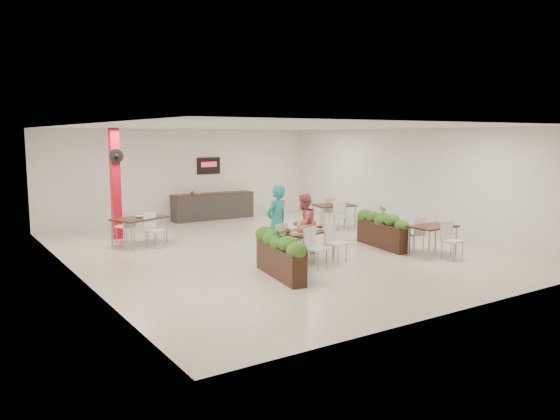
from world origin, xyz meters
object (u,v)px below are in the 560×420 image
object	(u,v)px
main_table	(306,235)
side_table_c	(433,231)
planter_left	(280,253)
diner_man	(277,222)
side_table_a	(139,221)
service_counter	(213,205)
side_table_b	(334,208)
diner_woman	(304,224)
planter_right	(382,228)
red_column	(116,182)

from	to	relation	value
main_table	side_table_c	xyz separation A→B (m)	(3.08, -1.15, -0.02)
planter_left	side_table_c	world-z (taller)	planter_left
diner_man	side_table_a	world-z (taller)	diner_man
service_counter	side_table_a	distance (m)	4.83
diner_man	side_table_b	size ratio (longest dim) A/B	1.08
diner_woman	side_table_b	distance (m)	4.31
diner_man	side_table_c	world-z (taller)	diner_man
main_table	planter_right	xyz separation A→B (m)	(2.71, 0.25, -0.12)
main_table	diner_woman	xyz separation A→B (m)	(0.41, 0.66, 0.14)
side_table_a	side_table_c	distance (m)	7.80
red_column	side_table_c	world-z (taller)	red_column
diner_woman	planter_right	size ratio (longest dim) A/B	0.74
red_column	service_counter	world-z (taller)	red_column
diner_woman	side_table_c	distance (m)	3.23
diner_woman	side_table_b	bearing A→B (deg)	-155.64
diner_man	planter_left	xyz separation A→B (m)	(-0.89, -1.51, -0.38)
main_table	diner_woman	distance (m)	0.79
diner_woman	side_table_c	xyz separation A→B (m)	(2.68, -1.80, -0.15)
diner_man	side_table_c	xyz separation A→B (m)	(3.48, -1.80, -0.28)
red_column	planter_right	bearing A→B (deg)	-42.59
planter_left	side_table_b	size ratio (longest dim) A/B	1.23
diner_woman	side_table_c	world-z (taller)	diner_woman
service_counter	main_table	xyz separation A→B (m)	(-1.13, -7.24, 0.14)
service_counter	diner_man	bearing A→B (deg)	-103.04
side_table_a	side_table_b	distance (m)	6.30
red_column	side_table_b	size ratio (longest dim) A/B	1.91
red_column	side_table_c	xyz separation A→B (m)	(5.95, -6.52, -1.02)
planter_left	side_table_a	bearing A→B (deg)	104.74
planter_left	side_table_c	size ratio (longest dim) A/B	1.26
main_table	red_column	bearing A→B (deg)	118.05
diner_woman	planter_left	distance (m)	2.28
diner_woman	side_table_a	size ratio (longest dim) A/B	0.93
service_counter	planter_right	world-z (taller)	service_counter
diner_woman	side_table_a	bearing A→B (deg)	-66.19
main_table	planter_right	distance (m)	2.72
diner_woman	side_table_b	size ratio (longest dim) A/B	0.92
diner_man	red_column	bearing A→B (deg)	-79.07
side_table_c	service_counter	bearing A→B (deg)	101.21
service_counter	side_table_a	bearing A→B (deg)	-140.74
main_table	planter_right	size ratio (longest dim) A/B	0.91
side_table_b	main_table	bearing A→B (deg)	-121.13
side_table_b	red_column	bearing A→B (deg)	179.04
service_counter	side_table_b	size ratio (longest dim) A/B	1.79
service_counter	side_table_a	world-z (taller)	service_counter
diner_man	planter_left	world-z (taller)	diner_man
side_table_b	diner_woman	bearing A→B (deg)	-123.71
red_column	side_table_b	xyz separation A→B (m)	(6.52, -1.89, -1.01)
main_table	side_table_c	world-z (taller)	same
red_column	planter_left	bearing A→B (deg)	-75.74
planter_left	main_table	bearing A→B (deg)	33.52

